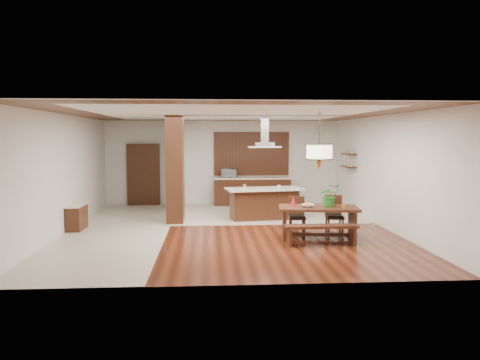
{
  "coord_description": "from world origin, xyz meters",
  "views": [
    {
      "loc": [
        -0.5,
        -11.68,
        2.33
      ],
      "look_at": [
        0.3,
        0.0,
        1.25
      ],
      "focal_mm": 35.0,
      "sensor_mm": 36.0,
      "label": 1
    }
  ],
  "objects": [
    {
      "name": "dining_bench",
      "position": [
        1.93,
        -1.9,
        0.22
      ],
      "size": [
        1.58,
        0.36,
        0.44
      ],
      "primitive_type": null,
      "rotation": [
        0.0,
        0.0,
        0.01
      ],
      "color": "black",
      "rests_on": "ground"
    },
    {
      "name": "soffit_band",
      "position": [
        0.0,
        0.0,
        2.88
      ],
      "size": [
        8.0,
        9.0,
        0.02
      ],
      "primitive_type": "cube",
      "color": "#3E220F",
      "rests_on": "room_shell"
    },
    {
      "name": "gold_ornament",
      "position": [
        2.53,
        -1.45,
        0.8
      ],
      "size": [
        0.09,
        0.09,
        0.11
      ],
      "primitive_type": "cylinder",
      "rotation": [
        0.0,
        0.0,
        0.3
      ],
      "color": "gold",
      "rests_on": "dining_table"
    },
    {
      "name": "hallway_doorway",
      "position": [
        -2.7,
        4.4,
        1.05
      ],
      "size": [
        1.1,
        0.2,
        2.1
      ],
      "primitive_type": "cube",
      "color": "black",
      "rests_on": "ground"
    },
    {
      "name": "pendant_lantern",
      "position": [
        2.01,
        -1.27,
        2.25
      ],
      "size": [
        0.64,
        0.64,
        1.31
      ],
      "primitive_type": null,
      "color": "#FFF3C3",
      "rests_on": "room_shell"
    },
    {
      "name": "island_cup",
      "position": [
        1.49,
        1.33,
        0.93
      ],
      "size": [
        0.13,
        0.13,
        0.09
      ],
      "primitive_type": "imported",
      "rotation": [
        0.0,
        0.0,
        -0.21
      ],
      "color": "white",
      "rests_on": "kitchen_island"
    },
    {
      "name": "dining_chair_right",
      "position": [
        2.52,
        -0.78,
        0.46
      ],
      "size": [
        0.44,
        0.44,
        0.93
      ],
      "primitive_type": null,
      "rotation": [
        0.0,
        0.0,
        -0.09
      ],
      "color": "black",
      "rests_on": "ground"
    },
    {
      "name": "rear_counter",
      "position": [
        1.0,
        4.2,
        0.48
      ],
      "size": [
        2.6,
        0.62,
        0.95
      ],
      "color": "black",
      "rests_on": "ground"
    },
    {
      "name": "kitchen_window",
      "position": [
        1.0,
        4.46,
        1.75
      ],
      "size": [
        2.6,
        0.08,
        1.5
      ],
      "primitive_type": "cube",
      "color": "#9B582E",
      "rests_on": "room_shell"
    },
    {
      "name": "microwave",
      "position": [
        0.22,
        4.18,
        1.09
      ],
      "size": [
        0.56,
        0.42,
        0.29
      ],
      "primitive_type": "imported",
      "rotation": [
        0.0,
        0.0,
        -0.14
      ],
      "color": "#B2B4B9",
      "rests_on": "rear_counter"
    },
    {
      "name": "dining_table",
      "position": [
        2.01,
        -1.27,
        0.55
      ],
      "size": [
        1.88,
        1.11,
        0.74
      ],
      "rotation": [
        0.0,
        0.0,
        -0.13
      ],
      "color": "black",
      "rests_on": "ground"
    },
    {
      "name": "shelf_lower",
      "position": [
        3.87,
        2.6,
        1.4
      ],
      "size": [
        0.26,
        0.9,
        0.04
      ],
      "primitive_type": "cube",
      "color": "black",
      "rests_on": "room_shell"
    },
    {
      "name": "partition_stub",
      "position": [
        -1.4,
        3.3,
        1.45
      ],
      "size": [
        0.18,
        2.4,
        2.9
      ],
      "primitive_type": "cube",
      "color": "silver",
      "rests_on": "ground"
    },
    {
      "name": "kitchen_island",
      "position": [
        1.08,
        1.41,
        0.46
      ],
      "size": [
        2.26,
        1.23,
        0.89
      ],
      "rotation": [
        0.0,
        0.0,
        0.14
      ],
      "color": "black",
      "rests_on": "ground"
    },
    {
      "name": "partition_pier",
      "position": [
        -1.4,
        1.2,
        1.45
      ],
      "size": [
        0.45,
        1.0,
        2.9
      ],
      "primitive_type": "cube",
      "color": "black",
      "rests_on": "ground"
    },
    {
      "name": "room_shell",
      "position": [
        0.0,
        0.0,
        2.06
      ],
      "size": [
        9.0,
        9.04,
        2.92
      ],
      "color": "#37140A",
      "rests_on": "ground"
    },
    {
      "name": "tile_hallway",
      "position": [
        -2.75,
        0.0,
        0.01
      ],
      "size": [
        2.5,
        9.0,
        0.01
      ],
      "primitive_type": "cube",
      "color": "beige",
      "rests_on": "ground"
    },
    {
      "name": "napkin_cone",
      "position": [
        1.45,
        -1.12,
        0.86
      ],
      "size": [
        0.16,
        0.16,
        0.23
      ],
      "primitive_type": "cone",
      "rotation": [
        0.0,
        0.0,
        0.15
      ],
      "color": "#AB0C24",
      "rests_on": "dining_table"
    },
    {
      "name": "hallway_console",
      "position": [
        -3.81,
        0.2,
        0.32
      ],
      "size": [
        0.37,
        0.88,
        0.63
      ],
      "primitive_type": "cube",
      "color": "black",
      "rests_on": "ground"
    },
    {
      "name": "shelf_upper",
      "position": [
        3.87,
        2.6,
        1.8
      ],
      "size": [
        0.26,
        0.9,
        0.04
      ],
      "primitive_type": "cube",
      "color": "black",
      "rests_on": "room_shell"
    },
    {
      "name": "foliage_plant",
      "position": [
        2.27,
        -1.25,
        1.0
      ],
      "size": [
        0.51,
        0.46,
        0.52
      ],
      "primitive_type": "imported",
      "rotation": [
        0.0,
        0.0,
        -0.13
      ],
      "color": "#287727",
      "rests_on": "dining_table"
    },
    {
      "name": "fruit_bowl",
      "position": [
        1.75,
        -1.32,
        0.78
      ],
      "size": [
        0.28,
        0.28,
        0.07
      ],
      "primitive_type": "imported",
      "rotation": [
        0.0,
        0.0,
        0.02
      ],
      "color": "#BEB1A6",
      "rests_on": "dining_table"
    },
    {
      "name": "range_hood",
      "position": [
        1.08,
        1.41,
        2.46
      ],
      "size": [
        0.9,
        0.55,
        0.87
      ],
      "primitive_type": null,
      "color": "silver",
      "rests_on": "room_shell"
    },
    {
      "name": "dining_chair_left",
      "position": [
        1.64,
        -0.67,
        0.44
      ],
      "size": [
        0.42,
        0.42,
        0.88
      ],
      "primitive_type": null,
      "rotation": [
        0.0,
        0.0,
        -0.08
      ],
      "color": "black",
      "rests_on": "ground"
    },
    {
      "name": "tile_kitchen",
      "position": [
        1.25,
        2.5,
        0.01
      ],
      "size": [
        5.5,
        4.0,
        0.01
      ],
      "primitive_type": "cube",
      "color": "beige",
      "rests_on": "ground"
    }
  ]
}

